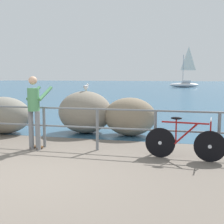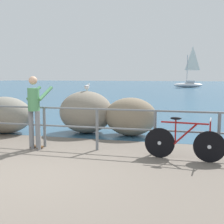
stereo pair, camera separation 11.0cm
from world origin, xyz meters
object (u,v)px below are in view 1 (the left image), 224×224
(person_at_railing, at_px, (34,109))
(seagull, at_px, (86,87))
(breakwater_boulder_left, at_px, (4,115))
(breakwater_boulder_main, at_px, (85,112))
(sailboat, at_px, (185,83))
(breakwater_boulder_right, at_px, (130,117))
(bicycle, at_px, (185,142))

(person_at_railing, bearing_deg, seagull, -2.64)
(breakwater_boulder_left, relative_size, seagull, 5.12)
(person_at_railing, relative_size, breakwater_boulder_left, 1.02)
(person_at_railing, height_order, breakwater_boulder_main, person_at_railing)
(seagull, distance_m, sailboat, 37.71)
(person_at_railing, bearing_deg, breakwater_boulder_left, 60.48)
(breakwater_boulder_right, bearing_deg, seagull, 174.67)
(breakwater_boulder_left, height_order, sailboat, sailboat)
(breakwater_boulder_right, relative_size, seagull, 4.56)
(bicycle, height_order, breakwater_boulder_right, breakwater_boulder_right)
(person_at_railing, height_order, breakwater_boulder_left, person_at_railing)
(breakwater_boulder_main, bearing_deg, breakwater_boulder_left, -164.78)
(bicycle, relative_size, breakwater_boulder_right, 1.09)
(breakwater_boulder_main, relative_size, sailboat, 0.27)
(bicycle, distance_m, breakwater_boulder_left, 5.73)
(bicycle, xyz_separation_m, breakwater_boulder_left, (-5.47, 1.69, 0.18))
(breakwater_boulder_right, bearing_deg, sailboat, 87.11)
(breakwater_boulder_main, bearing_deg, breakwater_boulder_right, -3.27)
(breakwater_boulder_main, xyz_separation_m, seagull, (0.02, 0.05, 0.80))
(breakwater_boulder_main, xyz_separation_m, breakwater_boulder_right, (1.44, -0.08, -0.09))
(person_at_railing, bearing_deg, bicycle, -80.78)
(breakwater_boulder_right, bearing_deg, breakwater_boulder_main, 176.73)
(breakwater_boulder_right, bearing_deg, bicycle, -55.10)
(breakwater_boulder_left, distance_m, breakwater_boulder_right, 3.93)
(person_at_railing, height_order, sailboat, sailboat)
(breakwater_boulder_main, distance_m, breakwater_boulder_left, 2.54)
(seagull, bearing_deg, person_at_railing, 174.98)
(breakwater_boulder_main, height_order, sailboat, sailboat)
(bicycle, relative_size, breakwater_boulder_main, 1.00)
(seagull, bearing_deg, sailboat, 2.95)
(breakwater_boulder_right, bearing_deg, person_at_railing, -131.70)
(person_at_railing, height_order, seagull, person_at_railing)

